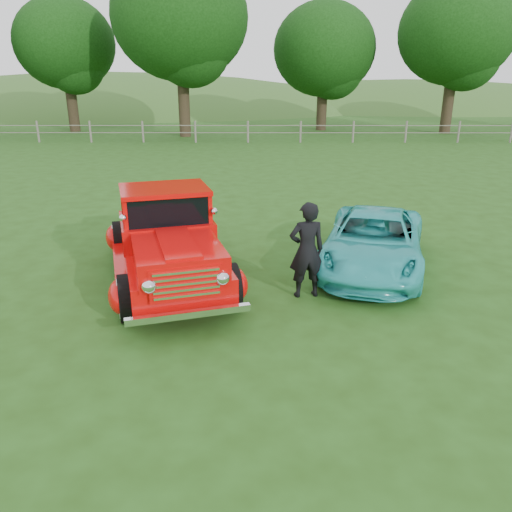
{
  "coord_description": "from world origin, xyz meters",
  "views": [
    {
      "loc": [
        0.6,
        -7.1,
        3.64
      ],
      "look_at": [
        0.56,
        1.2,
        0.62
      ],
      "focal_mm": 35.0,
      "sensor_mm": 36.0,
      "label": 1
    }
  ],
  "objects_px": {
    "tree_near_east": "(324,50)",
    "tree_mid_east": "(457,32)",
    "teal_sedan": "(373,241)",
    "tree_near_west": "(180,18)",
    "tree_mid_west": "(65,44)",
    "red_pickup": "(167,239)",
    "man": "(307,250)"
  },
  "relations": [
    {
      "from": "red_pickup",
      "to": "teal_sedan",
      "type": "bearing_deg",
      "value": -8.16
    },
    {
      "from": "tree_near_west",
      "to": "tree_mid_east",
      "type": "distance_m",
      "value": 17.13
    },
    {
      "from": "red_pickup",
      "to": "tree_mid_east",
      "type": "bearing_deg",
      "value": 44.24
    },
    {
      "from": "tree_mid_west",
      "to": "tree_mid_east",
      "type": "xyz_separation_m",
      "value": [
        25.0,
        -1.0,
        0.62
      ]
    },
    {
      "from": "tree_near_west",
      "to": "man",
      "type": "distance_m",
      "value": 25.42
    },
    {
      "from": "tree_mid_east",
      "to": "teal_sedan",
      "type": "height_order",
      "value": "tree_mid_east"
    },
    {
      "from": "tree_mid_west",
      "to": "tree_near_east",
      "type": "relative_size",
      "value": 1.02
    },
    {
      "from": "tree_near_west",
      "to": "teal_sedan",
      "type": "relative_size",
      "value": 2.59
    },
    {
      "from": "tree_near_east",
      "to": "man",
      "type": "bearing_deg",
      "value": -97.25
    },
    {
      "from": "tree_mid_west",
      "to": "teal_sedan",
      "type": "bearing_deg",
      "value": -60.01
    },
    {
      "from": "tree_near_west",
      "to": "teal_sedan",
      "type": "height_order",
      "value": "tree_near_west"
    },
    {
      "from": "tree_mid_west",
      "to": "tree_near_east",
      "type": "xyz_separation_m",
      "value": [
        17.0,
        1.0,
        -0.3
      ]
    },
    {
      "from": "tree_near_west",
      "to": "man",
      "type": "height_order",
      "value": "tree_near_west"
    },
    {
      "from": "tree_near_west",
      "to": "red_pickup",
      "type": "relative_size",
      "value": 1.98
    },
    {
      "from": "red_pickup",
      "to": "tree_near_east",
      "type": "bearing_deg",
      "value": 60.75
    },
    {
      "from": "tree_mid_east",
      "to": "man",
      "type": "relative_size",
      "value": 5.61
    },
    {
      "from": "tree_mid_west",
      "to": "red_pickup",
      "type": "bearing_deg",
      "value": -67.52
    },
    {
      "from": "tree_near_east",
      "to": "tree_near_west",
      "type": "bearing_deg",
      "value": -156.04
    },
    {
      "from": "tree_near_west",
      "to": "teal_sedan",
      "type": "xyz_separation_m",
      "value": [
        6.87,
        -22.77,
        -6.24
      ]
    },
    {
      "from": "tree_near_west",
      "to": "tree_near_east",
      "type": "relative_size",
      "value": 1.25
    },
    {
      "from": "teal_sedan",
      "to": "tree_mid_west",
      "type": "bearing_deg",
      "value": 136.02
    },
    {
      "from": "tree_mid_east",
      "to": "teal_sedan",
      "type": "relative_size",
      "value": 2.34
    },
    {
      "from": "red_pickup",
      "to": "man",
      "type": "xyz_separation_m",
      "value": [
        2.51,
        -0.74,
        0.05
      ]
    },
    {
      "from": "tree_mid_west",
      "to": "tree_mid_east",
      "type": "relative_size",
      "value": 0.9
    },
    {
      "from": "tree_near_west",
      "to": "tree_mid_east",
      "type": "xyz_separation_m",
      "value": [
        17.0,
        2.0,
        -0.62
      ]
    },
    {
      "from": "red_pickup",
      "to": "teal_sedan",
      "type": "xyz_separation_m",
      "value": [
        3.96,
        0.6,
        -0.24
      ]
    },
    {
      "from": "tree_near_east",
      "to": "tree_mid_east",
      "type": "xyz_separation_m",
      "value": [
        8.0,
        -2.0,
        0.93
      ]
    },
    {
      "from": "tree_near_east",
      "to": "red_pickup",
      "type": "relative_size",
      "value": 1.58
    },
    {
      "from": "man",
      "to": "tree_mid_east",
      "type": "bearing_deg",
      "value": -124.55
    },
    {
      "from": "tree_near_east",
      "to": "tree_mid_east",
      "type": "relative_size",
      "value": 0.88
    },
    {
      "from": "tree_near_east",
      "to": "tree_mid_east",
      "type": "height_order",
      "value": "tree_mid_east"
    },
    {
      "from": "tree_near_west",
      "to": "tree_mid_east",
      "type": "relative_size",
      "value": 1.1
    }
  ]
}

